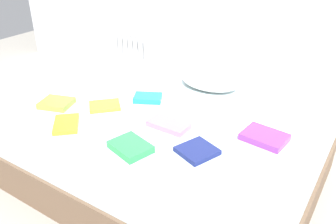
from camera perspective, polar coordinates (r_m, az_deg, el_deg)
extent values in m
plane|color=#9E998E|center=(2.57, -0.62, -9.92)|extent=(8.00, 8.00, 0.00)
cube|color=brown|center=(2.49, -0.63, -7.38)|extent=(2.00, 1.50, 0.28)
cube|color=silver|center=(2.35, -0.67, -2.42)|extent=(1.96, 1.46, 0.22)
cylinder|color=white|center=(4.06, -8.49, 9.93)|extent=(0.04, 0.04, 0.48)
cylinder|color=white|center=(4.02, -7.72, 9.78)|extent=(0.04, 0.04, 0.48)
cylinder|color=white|center=(3.98, -6.93, 9.62)|extent=(0.04, 0.04, 0.48)
cylinder|color=white|center=(3.93, -6.13, 9.46)|extent=(0.04, 0.04, 0.48)
cylinder|color=white|center=(3.89, -5.31, 9.29)|extent=(0.04, 0.04, 0.48)
cylinder|color=white|center=(3.85, -4.47, 9.12)|extent=(0.04, 0.04, 0.48)
cylinder|color=white|center=(3.81, -3.61, 8.94)|extent=(0.04, 0.04, 0.48)
cube|color=white|center=(3.87, -6.30, 12.51)|extent=(0.47, 0.04, 0.04)
cube|color=white|center=(4.01, -5.97, 6.51)|extent=(0.47, 0.04, 0.04)
ellipsoid|color=white|center=(2.65, 6.82, 5.12)|extent=(0.45, 0.31, 0.12)
cube|color=#8CC638|center=(2.49, -17.70, 1.37)|extent=(0.25, 0.23, 0.04)
cube|color=pink|center=(2.12, 0.08, -2.10)|extent=(0.25, 0.14, 0.03)
cube|color=green|center=(1.92, -6.12, -5.67)|extent=(0.25, 0.22, 0.04)
cube|color=yellow|center=(2.39, -10.27, 1.01)|extent=(0.26, 0.26, 0.02)
cube|color=navy|center=(1.90, 4.77, -6.30)|extent=(0.24, 0.24, 0.03)
cube|color=purple|center=(2.07, 15.45, -3.94)|extent=(0.26, 0.21, 0.04)
cube|color=teal|center=(2.45, -3.28, 2.30)|extent=(0.23, 0.21, 0.04)
cube|color=orange|center=(2.23, -16.25, -1.89)|extent=(0.26, 0.26, 0.02)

